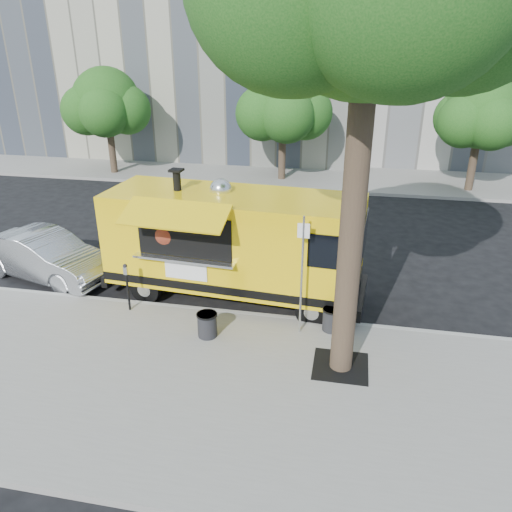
{
  "coord_description": "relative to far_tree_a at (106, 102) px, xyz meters",
  "views": [
    {
      "loc": [
        2.52,
        -12.06,
        6.8
      ],
      "look_at": [
        0.15,
        0.0,
        1.39
      ],
      "focal_mm": 35.0,
      "sensor_mm": 36.0,
      "label": 1
    }
  ],
  "objects": [
    {
      "name": "ground",
      "position": [
        10.0,
        -12.3,
        -3.78
      ],
      "size": [
        120.0,
        120.0,
        0.0
      ],
      "primitive_type": "plane",
      "color": "black",
      "rests_on": "ground"
    },
    {
      "name": "food_truck",
      "position": [
        9.47,
        -12.13,
        -2.1
      ],
      "size": [
        7.34,
        3.6,
        3.56
      ],
      "rotation": [
        0.0,
        0.0,
        -0.08
      ],
      "color": "yellow",
      "rests_on": "ground"
    },
    {
      "name": "sign_post",
      "position": [
        11.55,
        -13.85,
        -1.93
      ],
      "size": [
        0.28,
        0.06,
        3.0
      ],
      "color": "silver",
      "rests_on": "sidewalk"
    },
    {
      "name": "far_tree_c",
      "position": [
        18.0,
        0.1,
        -0.06
      ],
      "size": [
        3.24,
        3.24,
        5.21
      ],
      "color": "#33261C",
      "rests_on": "far_sidewalk"
    },
    {
      "name": "trash_bin_left",
      "position": [
        9.38,
        -14.47,
        -3.3
      ],
      "size": [
        0.51,
        0.51,
        0.61
      ],
      "color": "black",
      "rests_on": "sidewalk"
    },
    {
      "name": "curb",
      "position": [
        10.0,
        -13.23,
        -3.7
      ],
      "size": [
        60.0,
        0.14,
        0.16
      ],
      "primitive_type": "cube",
      "color": "#999993",
      "rests_on": "ground"
    },
    {
      "name": "sidewalk",
      "position": [
        10.0,
        -16.3,
        -3.7
      ],
      "size": [
        60.0,
        6.0,
        0.15
      ],
      "primitive_type": "cube",
      "color": "gray",
      "rests_on": "ground"
    },
    {
      "name": "tree_well",
      "position": [
        12.6,
        -15.1,
        -3.62
      ],
      "size": [
        1.2,
        1.2,
        0.02
      ],
      "primitive_type": "cube",
      "color": "black",
      "rests_on": "sidewalk"
    },
    {
      "name": "far_tree_b",
      "position": [
        9.0,
        0.4,
        0.06
      ],
      "size": [
        3.6,
        3.6,
        5.5
      ],
      "color": "#33261C",
      "rests_on": "far_sidewalk"
    },
    {
      "name": "parking_meter",
      "position": [
        7.0,
        -13.65,
        -2.79
      ],
      "size": [
        0.11,
        0.11,
        1.33
      ],
      "color": "black",
      "rests_on": "sidewalk"
    },
    {
      "name": "far_sidewalk",
      "position": [
        10.0,
        1.2,
        -3.7
      ],
      "size": [
        60.0,
        5.0,
        0.15
      ],
      "primitive_type": "cube",
      "color": "gray",
      "rests_on": "ground"
    },
    {
      "name": "far_tree_a",
      "position": [
        0.0,
        0.0,
        0.0
      ],
      "size": [
        3.42,
        3.42,
        5.36
      ],
      "color": "#33261C",
      "rests_on": "far_sidewalk"
    },
    {
      "name": "trash_bin_right",
      "position": [
        12.31,
        -13.62,
        -3.31
      ],
      "size": [
        0.49,
        0.49,
        0.59
      ],
      "color": "black",
      "rests_on": "sidewalk"
    },
    {
      "name": "sedan",
      "position": [
        3.58,
        -12.02,
        -3.05
      ],
      "size": [
        4.64,
        2.66,
        1.45
      ],
      "primitive_type": "imported",
      "rotation": [
        0.0,
        0.0,
        1.3
      ],
      "color": "#ADAFB5",
      "rests_on": "ground"
    }
  ]
}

